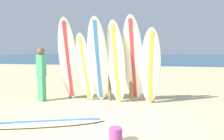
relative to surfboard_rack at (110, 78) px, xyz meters
The scene contains 13 objects.
ground_plane 2.60m from the surfboard_rack, 85.59° to the right, with size 120.00×120.00×0.00m, color beige.
ocean_water 55.51m from the surfboard_rack, 89.80° to the left, with size 120.00×80.00×0.01m, color navy.
surfboard_rack is the anchor object (origin of this frame).
surfboard_leaning_far_left 1.37m from the surfboard_rack, 163.64° to the right, with size 0.64×0.85×2.50m.
surfboard_leaning_left 0.82m from the surfboard_rack, 154.52° to the right, with size 0.61×0.76×2.06m.
surfboard_leaning_center_left 0.73m from the surfboard_rack, 118.43° to the right, with size 0.65×1.06×2.46m.
surfboard_leaning_center 0.70m from the surfboard_rack, 55.89° to the right, with size 0.63×0.74×2.38m.
surfboard_leaning_center_right 0.96m from the surfboard_rack, 19.46° to the right, with size 0.64×1.08×2.50m.
surfboard_leaning_right 1.34m from the surfboard_rack, 13.64° to the right, with size 0.60×0.61×2.17m.
surfboard_lying_on_sand 2.71m from the surfboard_rack, 110.59° to the right, with size 2.71×1.51×0.08m.
beachgoer_standing 2.09m from the surfboard_rack, 165.11° to the right, with size 0.30×0.25×1.64m.
small_boat_offshore 23.79m from the surfboard_rack, 105.39° to the left, with size 3.17×1.60×0.71m.
sand_bucket 3.14m from the surfboard_rack, 74.98° to the right, with size 0.23×0.23×0.25m, color #A53F8C.
Camera 1 is at (1.31, -3.89, 1.54)m, focal length 34.44 mm.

